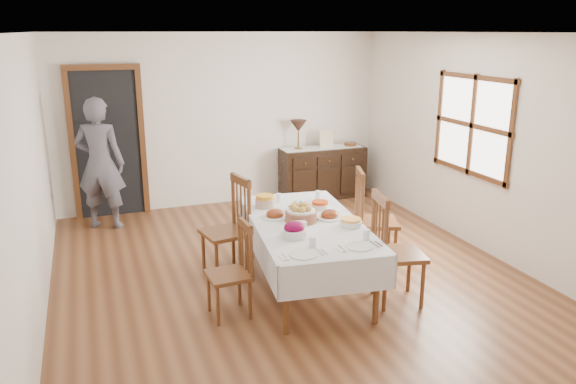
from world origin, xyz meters
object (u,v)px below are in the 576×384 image
object	(u,v)px
dining_table	(306,230)
chair_left_near	(233,269)
chair_right_far	(372,217)
sideboard	(323,173)
chair_left_far	(229,226)
person	(100,159)
chair_right_near	(393,248)
table_lamp	(298,127)

from	to	relation	value
dining_table	chair_left_near	bearing A→B (deg)	-152.66
chair_right_far	dining_table	bearing A→B (deg)	128.36
chair_left_near	sideboard	distance (m)	4.07
chair_left_far	person	size ratio (longest dim) A/B	0.57
chair_right_far	chair_right_near	bearing A→B (deg)	-177.42
person	chair_left_far	bearing A→B (deg)	141.34
chair_left_far	chair_left_near	bearing A→B (deg)	-23.08
chair_right_near	chair_right_far	xyz separation A→B (m)	(0.27, 0.95, -0.01)
chair_right_near	table_lamp	xyz separation A→B (m)	(0.40, 3.63, 0.60)
dining_table	person	distance (m)	3.32
sideboard	person	size ratio (longest dim) A/B	0.71
chair_left_far	table_lamp	xyz separation A→B (m)	(1.74, 2.42, 0.62)
chair_right_near	chair_right_far	world-z (taller)	chair_right_near
chair_right_near	person	world-z (taller)	person
dining_table	person	size ratio (longest dim) A/B	1.16
dining_table	chair_right_near	distance (m)	0.91
dining_table	chair_right_near	xyz separation A→B (m)	(0.68, -0.61, -0.07)
chair_left_near	person	size ratio (longest dim) A/B	0.48
chair_left_near	sideboard	size ratio (longest dim) A/B	0.68
chair_left_far	table_lamp	distance (m)	3.05
chair_left_near	table_lamp	distance (m)	3.94
chair_right_far	table_lamp	xyz separation A→B (m)	(0.13, 2.68, 0.61)
dining_table	table_lamp	distance (m)	3.25
person	table_lamp	size ratio (longest dim) A/B	4.16
person	chair_right_far	bearing A→B (deg)	161.18
chair_right_far	sideboard	bearing A→B (deg)	7.25
chair_left_far	chair_right_near	bearing A→B (deg)	37.23
chair_left_far	chair_right_far	size ratio (longest dim) A/B	0.99
chair_left_near	chair_right_near	world-z (taller)	chair_right_near
table_lamp	sideboard	bearing A→B (deg)	-4.58
chair_left_far	sideboard	bearing A→B (deg)	127.20
chair_right_far	sideboard	size ratio (longest dim) A/B	0.82
chair_left_far	dining_table	bearing A→B (deg)	37.16
chair_right_near	chair_left_near	bearing A→B (deg)	91.68
table_lamp	dining_table	bearing A→B (deg)	-109.56
chair_left_far	chair_right_far	bearing A→B (deg)	70.00
chair_right_far	person	size ratio (longest dim) A/B	0.58
dining_table	person	bearing A→B (deg)	131.79
chair_left_far	person	xyz separation A→B (m)	(-1.24, 2.10, 0.40)
chair_left_far	person	bearing A→B (deg)	-160.21
chair_left_far	table_lamp	world-z (taller)	table_lamp
chair_right_far	sideboard	world-z (taller)	chair_right_far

